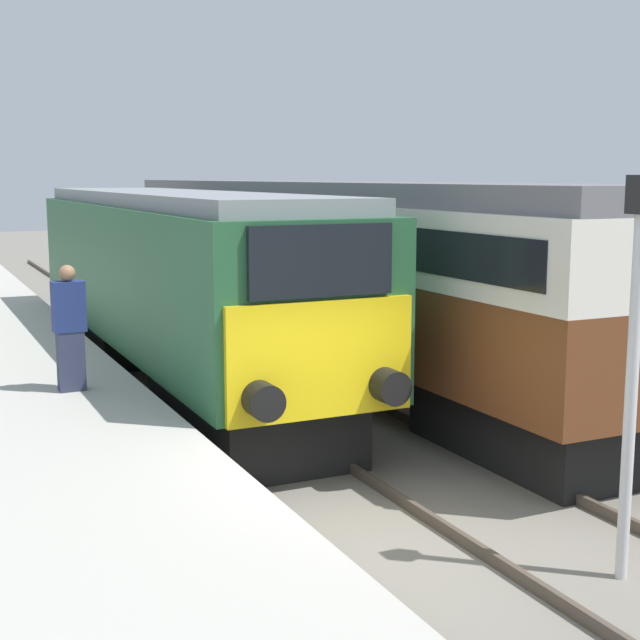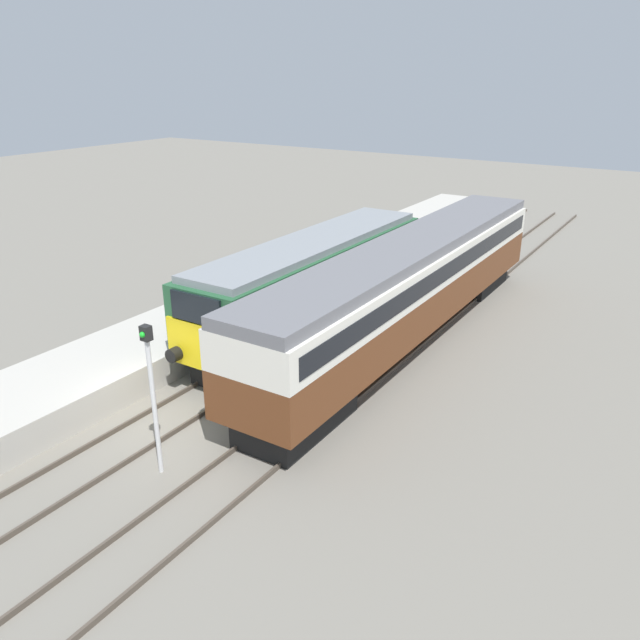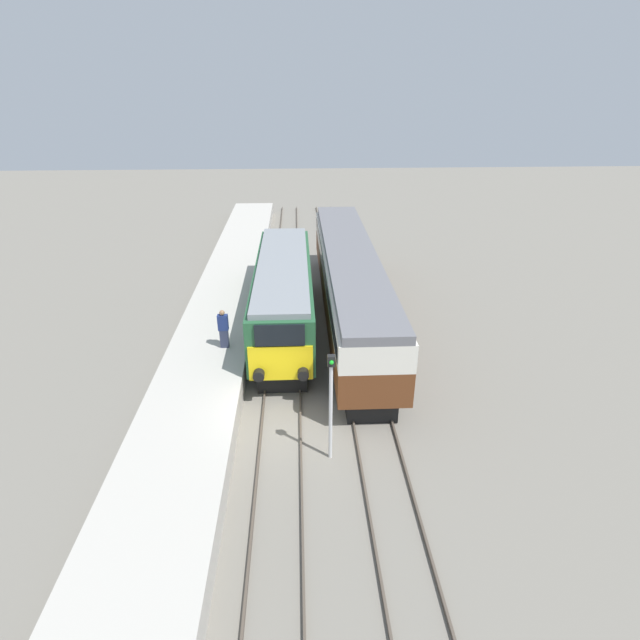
# 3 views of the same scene
# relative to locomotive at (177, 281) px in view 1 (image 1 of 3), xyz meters

# --- Properties ---
(ground_plane) EXTENTS (120.00, 120.00, 0.00)m
(ground_plane) POSITION_rel_locomotive_xyz_m (0.00, -7.99, -2.04)
(ground_plane) COLOR slate
(rails_near_track) EXTENTS (1.51, 60.00, 0.14)m
(rails_near_track) POSITION_rel_locomotive_xyz_m (0.00, -2.99, -1.97)
(rails_near_track) COLOR #4C4238
(rails_near_track) RESTS_ON ground_plane
(rails_far_track) EXTENTS (1.50, 60.00, 0.14)m
(rails_far_track) POSITION_rel_locomotive_xyz_m (3.40, -2.99, -1.97)
(rails_far_track) COLOR #4C4238
(rails_far_track) RESTS_ON ground_plane
(locomotive) EXTENTS (2.70, 12.93, 3.67)m
(locomotive) POSITION_rel_locomotive_xyz_m (0.00, 0.00, 0.00)
(locomotive) COLOR black
(locomotive) RESTS_ON ground_plane
(passenger_carriage) EXTENTS (2.75, 19.00, 3.84)m
(passenger_carriage) POSITION_rel_locomotive_xyz_m (3.40, 1.21, 0.30)
(passenger_carriage) COLOR black
(passenger_carriage) RESTS_ON ground_plane
(person_on_platform) EXTENTS (0.44, 0.26, 1.76)m
(person_on_platform) POSITION_rel_locomotive_xyz_m (-2.53, -3.46, -0.17)
(person_on_platform) COLOR #2D334C
(person_on_platform) RESTS_ON platform_left
(signal_post) EXTENTS (0.24, 0.28, 3.96)m
(signal_post) POSITION_rel_locomotive_xyz_m (1.70, -9.64, 0.31)
(signal_post) COLOR silver
(signal_post) RESTS_ON ground_plane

